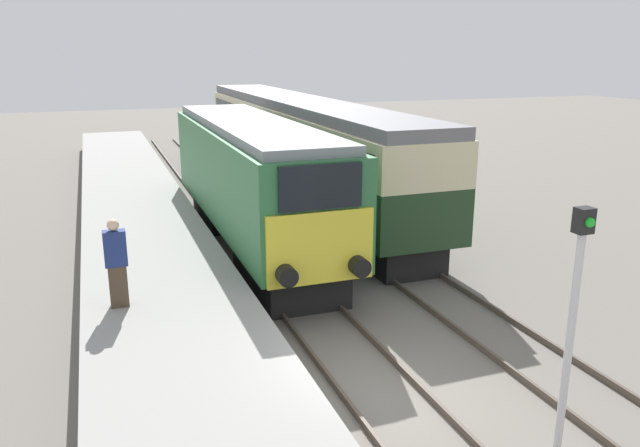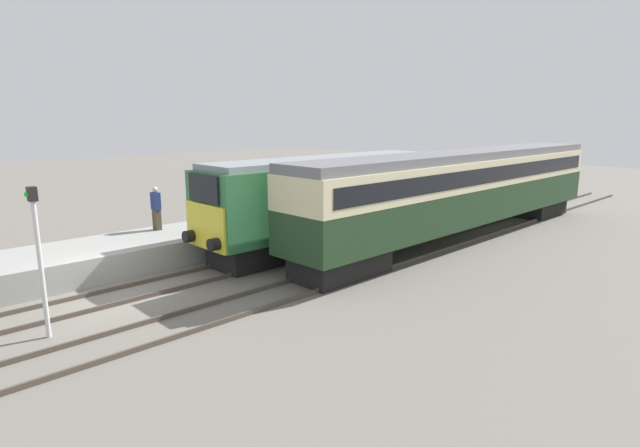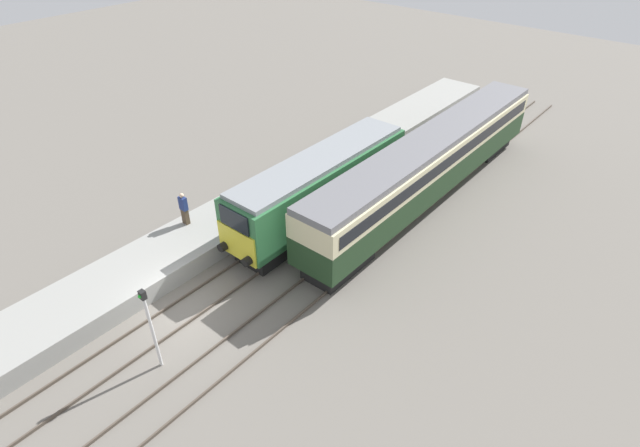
# 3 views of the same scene
# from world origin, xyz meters

# --- Properties ---
(ground_plane) EXTENTS (120.00, 120.00, 0.00)m
(ground_plane) POSITION_xyz_m (0.00, 0.00, 0.00)
(ground_plane) COLOR slate
(platform_left) EXTENTS (3.50, 50.00, 0.98)m
(platform_left) POSITION_xyz_m (-3.30, 8.00, 0.49)
(platform_left) COLOR gray
(platform_left) RESTS_ON ground_plane
(rails_near_track) EXTENTS (1.51, 60.00, 0.14)m
(rails_near_track) POSITION_xyz_m (0.00, 5.00, 0.07)
(rails_near_track) COLOR #4C4238
(rails_near_track) RESTS_ON ground_plane
(rails_far_track) EXTENTS (1.50, 60.00, 0.14)m
(rails_far_track) POSITION_xyz_m (3.40, 5.00, 0.07)
(rails_far_track) COLOR #4C4238
(rails_far_track) RESTS_ON ground_plane
(locomotive) EXTENTS (2.70, 12.62, 3.97)m
(locomotive) POSITION_xyz_m (0.00, 9.55, 2.19)
(locomotive) COLOR black
(locomotive) RESTS_ON ground_plane
(passenger_carriage) EXTENTS (2.75, 21.29, 4.14)m
(passenger_carriage) POSITION_xyz_m (3.40, 15.34, 2.52)
(passenger_carriage) COLOR black
(passenger_carriage) RESTS_ON ground_plane
(person_on_platform) EXTENTS (0.44, 0.26, 1.84)m
(person_on_platform) POSITION_xyz_m (-4.27, 3.68, 1.90)
(person_on_platform) COLOR #473828
(person_on_platform) RESTS_ON platform_left
(signal_post) EXTENTS (0.24, 0.28, 3.96)m
(signal_post) POSITION_xyz_m (1.70, -2.35, 2.35)
(signal_post) COLOR silver
(signal_post) RESTS_ON ground_plane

